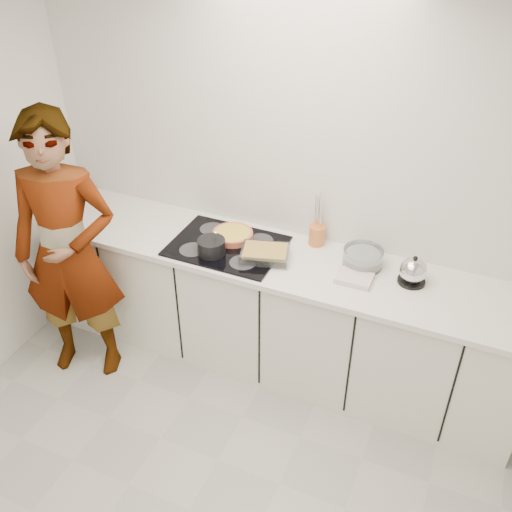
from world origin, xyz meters
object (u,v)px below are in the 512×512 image
at_px(hob, 227,246).
at_px(saucepan, 211,247).
at_px(mixing_bowl, 363,258).
at_px(utensil_crock, 317,235).
at_px(tart_dish, 233,235).
at_px(baking_dish, 265,253).
at_px(cook, 68,253).
at_px(kettle, 413,271).

distance_m(hob, saucepan, 0.14).
distance_m(mixing_bowl, utensil_crock, 0.36).
distance_m(tart_dish, utensil_crock, 0.56).
xyz_separation_m(baking_dish, cook, (-1.15, -0.48, -0.02)).
distance_m(mixing_bowl, cook, 1.86).
relative_size(mixing_bowl, cook, 0.17).
height_order(saucepan, kettle, kettle).
xyz_separation_m(baking_dish, mixing_bowl, (0.58, 0.18, 0.01)).
xyz_separation_m(hob, tart_dish, (-0.00, 0.10, 0.03)).
bearing_deg(utensil_crock, cook, -150.61).
distance_m(kettle, utensil_crock, 0.68).
xyz_separation_m(mixing_bowl, kettle, (0.31, -0.05, 0.03)).
bearing_deg(tart_dish, kettle, -0.03).
relative_size(saucepan, utensil_crock, 1.69).
xyz_separation_m(hob, kettle, (1.18, 0.09, 0.07)).
relative_size(tart_dish, cook, 0.19).
distance_m(baking_dish, kettle, 0.91).
height_order(tart_dish, kettle, kettle).
bearing_deg(baking_dish, tart_dish, 156.35).
distance_m(saucepan, mixing_bowl, 0.95).
xyz_separation_m(tart_dish, utensil_crock, (0.53, 0.18, 0.03)).
xyz_separation_m(baking_dish, utensil_crock, (0.24, 0.30, 0.02)).
bearing_deg(hob, kettle, 4.57).
bearing_deg(utensil_crock, kettle, -15.00).
bearing_deg(cook, kettle, -2.14).
bearing_deg(utensil_crock, saucepan, -145.49).
bearing_deg(baking_dish, kettle, 7.94).
relative_size(tart_dish, saucepan, 1.58).
relative_size(tart_dish, mixing_bowl, 1.13).
relative_size(saucepan, cook, 0.12).
bearing_deg(saucepan, mixing_bowl, 16.51).
bearing_deg(hob, saucepan, -110.86).
bearing_deg(saucepan, utensil_crock, 34.51).
bearing_deg(hob, baking_dish, -6.16).
height_order(hob, kettle, kettle).
distance_m(mixing_bowl, kettle, 0.32).
bearing_deg(kettle, mixing_bowl, 170.48).
relative_size(baking_dish, mixing_bowl, 1.10).
bearing_deg(baking_dish, utensil_crock, 51.25).
distance_m(tart_dish, cook, 1.06).
height_order(kettle, cook, cook).
xyz_separation_m(tart_dish, kettle, (1.19, -0.00, 0.04)).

